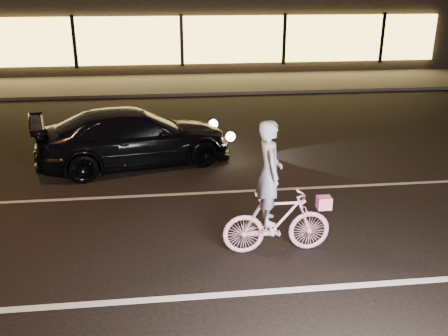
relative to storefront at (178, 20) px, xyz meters
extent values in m
plane|color=black|center=(0.00, -18.97, -2.15)|extent=(90.00, 90.00, 0.00)
cube|color=silver|center=(0.00, -20.47, -2.14)|extent=(60.00, 0.12, 0.01)
cube|color=gray|center=(0.00, -16.97, -2.14)|extent=(60.00, 0.10, 0.01)
cube|color=#383533|center=(0.00, -5.97, -2.09)|extent=(30.00, 4.00, 0.12)
cube|color=black|center=(0.00, 0.03, -0.15)|extent=(25.00, 8.00, 4.00)
cube|color=#FFCB59|center=(0.00, -4.07, -0.55)|extent=(23.00, 0.15, 2.00)
cube|color=black|center=(-4.50, -4.15, -0.55)|extent=(0.15, 0.08, 2.20)
cube|color=black|center=(0.00, -4.15, -0.55)|extent=(0.15, 0.08, 2.20)
cube|color=black|center=(4.50, -4.15, -0.55)|extent=(0.15, 0.08, 2.20)
cube|color=black|center=(9.00, -4.15, -0.55)|extent=(0.15, 0.08, 2.20)
imported|color=#DE397C|center=(0.84, -19.39, -1.64)|extent=(1.70, 0.48, 1.02)
imported|color=silver|center=(0.70, -19.39, -0.81)|extent=(0.38, 0.59, 1.61)
cube|color=#FC3F78|center=(1.57, -19.39, -1.35)|extent=(0.21, 0.18, 0.19)
imported|color=black|center=(-1.53, -15.05, -1.50)|extent=(4.76, 2.85, 1.29)
sphere|color=#FFF2BF|center=(0.39, -13.95, -1.55)|extent=(0.22, 0.22, 0.22)
sphere|color=#FFF2BF|center=(0.68, -15.10, -1.55)|extent=(0.22, 0.22, 0.22)
camera|label=1|loc=(-0.79, -26.17, 1.86)|focal=40.00mm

